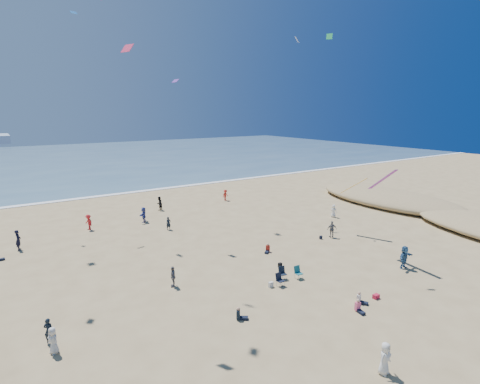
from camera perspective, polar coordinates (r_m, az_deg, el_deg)
ground at (r=21.99m, az=7.93°, el=-23.46°), size 220.00×220.00×0.00m
ocean at (r=109.56m, az=-27.23°, el=4.24°), size 220.00×100.00×0.06m
surf_line at (r=60.74m, az=-21.46°, el=-0.71°), size 220.00×1.20×0.08m
standing_flyers at (r=36.39m, az=-4.84°, el=-6.91°), size 33.67×36.76×1.94m
seated_group at (r=28.78m, az=-1.20°, el=-13.20°), size 21.92×23.63×0.84m
chair_cluster at (r=29.48m, az=7.26°, el=-12.48°), size 2.64×1.47×1.00m
white_tote at (r=28.64m, az=4.73°, el=-13.87°), size 0.35×0.20×0.40m
black_backpack at (r=31.98m, az=6.12°, el=-11.02°), size 0.30×0.22×0.38m
cooler at (r=28.65m, az=20.02°, el=-14.72°), size 0.45×0.30×0.30m
navy_bag at (r=39.24m, az=12.21°, el=-6.79°), size 0.28×0.18×0.34m
kites_aloft at (r=33.23m, az=6.36°, el=15.74°), size 39.20×43.45×31.18m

